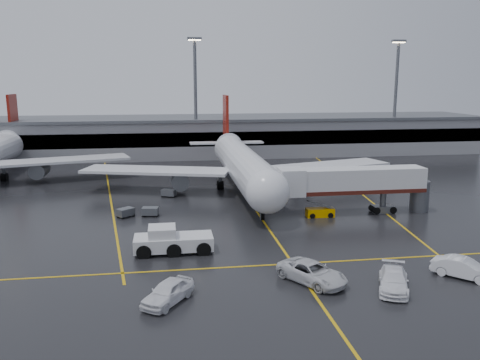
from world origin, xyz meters
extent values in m
plane|color=black|center=(0.00, 0.00, 0.00)|extent=(220.00, 220.00, 0.00)
cube|color=gold|center=(0.00, 0.00, 0.01)|extent=(0.25, 90.00, 0.02)
cube|color=gold|center=(0.00, -22.00, 0.01)|extent=(60.00, 0.25, 0.02)
cube|color=gold|center=(-20.00, 10.00, 0.01)|extent=(9.99, 69.35, 0.02)
cube|color=gold|center=(18.00, 10.00, 0.01)|extent=(7.57, 69.64, 0.02)
cube|color=gray|center=(0.00, 48.00, 4.00)|extent=(120.00, 18.00, 8.00)
cube|color=black|center=(0.00, 39.20, 4.50)|extent=(120.00, 0.40, 3.00)
cube|color=#595B60|center=(0.00, 48.00, 8.30)|extent=(122.00, 19.00, 0.60)
cylinder|color=#595B60|center=(-5.00, 42.00, 12.50)|extent=(0.70, 0.70, 25.00)
cube|color=#595B60|center=(-5.00, 42.00, 25.20)|extent=(3.00, 1.20, 0.50)
cube|color=#FFE5B2|center=(-5.00, 42.00, 24.90)|extent=(2.60, 0.90, 0.20)
cylinder|color=#595B60|center=(40.00, 42.00, 12.50)|extent=(0.70, 0.70, 25.00)
cube|color=#595B60|center=(40.00, 42.00, 25.20)|extent=(3.00, 1.20, 0.50)
cube|color=#FFE5B2|center=(40.00, 42.00, 24.90)|extent=(2.60, 0.90, 0.20)
cylinder|color=silver|center=(0.00, 8.00, 4.20)|extent=(5.20, 36.00, 5.20)
sphere|color=silver|center=(0.00, -10.00, 4.20)|extent=(5.20, 5.20, 5.20)
cone|color=silver|center=(0.00, 29.00, 4.80)|extent=(4.94, 8.00, 4.94)
cube|color=maroon|center=(0.00, 30.00, 9.70)|extent=(0.50, 5.50, 8.50)
cube|color=silver|center=(0.00, 29.00, 5.00)|extent=(14.00, 3.00, 0.25)
cube|color=silver|center=(-13.00, 10.00, 3.40)|extent=(22.80, 11.83, 0.40)
cube|color=silver|center=(13.00, 10.00, 3.40)|extent=(22.80, 11.83, 0.40)
cylinder|color=#595B60|center=(-9.50, 9.00, 2.00)|extent=(2.60, 4.50, 2.60)
cylinder|color=#595B60|center=(9.50, 9.00, 2.00)|extent=(2.60, 4.50, 2.60)
cylinder|color=#595B60|center=(0.00, -7.00, 1.00)|extent=(0.56, 0.56, 2.00)
cylinder|color=#595B60|center=(-3.20, 11.00, 1.00)|extent=(0.56, 0.56, 2.00)
cylinder|color=#595B60|center=(3.20, 11.00, 1.00)|extent=(0.56, 0.56, 2.00)
cylinder|color=black|center=(0.00, -7.00, 0.45)|extent=(0.40, 1.10, 1.10)
cylinder|color=black|center=(-3.20, 11.00, 0.55)|extent=(1.00, 1.40, 1.40)
cylinder|color=black|center=(3.20, 11.00, 0.55)|extent=(1.00, 1.40, 1.40)
cone|color=silver|center=(-42.00, 41.00, 4.80)|extent=(4.94, 8.00, 4.94)
cube|color=maroon|center=(-42.00, 42.00, 9.70)|extent=(0.50, 5.50, 8.50)
cube|color=silver|center=(-42.00, 41.00, 5.00)|extent=(14.00, 3.00, 0.25)
cube|color=silver|center=(-29.00, 22.00, 3.40)|extent=(22.80, 11.83, 0.40)
cylinder|color=#595B60|center=(-32.50, 21.00, 2.00)|extent=(2.60, 4.50, 2.60)
cylinder|color=#595B60|center=(-38.80, 23.00, 1.00)|extent=(0.56, 0.56, 2.00)
cylinder|color=black|center=(-38.80, 23.00, 0.55)|extent=(1.00, 1.40, 1.40)
cube|color=silver|center=(12.00, -6.00, 4.40)|extent=(18.00, 3.20, 3.00)
cube|color=#471610|center=(12.00, -6.00, 3.10)|extent=(18.00, 3.30, 0.50)
cube|color=silver|center=(3.80, -6.00, 4.40)|extent=(3.00, 3.40, 3.30)
cylinder|color=#595B60|center=(16.00, -6.00, 1.50)|extent=(0.80, 0.80, 3.00)
cube|color=#595B60|center=(16.00, -6.00, 0.45)|extent=(2.60, 1.60, 0.90)
cylinder|color=#595B60|center=(21.00, -6.00, 2.00)|extent=(2.40, 2.40, 4.00)
cylinder|color=black|center=(14.90, -6.00, 0.45)|extent=(0.90, 1.80, 0.90)
cylinder|color=black|center=(17.10, -6.00, 0.45)|extent=(0.90, 1.80, 0.90)
cube|color=silver|center=(-10.90, -17.08, 0.99)|extent=(7.73, 3.10, 1.32)
cube|color=silver|center=(-12.01, -17.08, 2.10)|extent=(2.65, 2.65, 1.10)
cube|color=black|center=(-12.01, -17.08, 2.10)|extent=(2.39, 2.39, 0.99)
cylinder|color=black|center=(-13.77, -17.08, 0.61)|extent=(1.44, 3.31, 1.43)
cylinder|color=black|center=(-10.90, -17.08, 0.61)|extent=(1.44, 3.31, 1.43)
cylinder|color=black|center=(-8.03, -17.08, 0.61)|extent=(1.44, 3.31, 1.43)
cube|color=#DE9500|center=(7.42, -6.71, 0.53)|extent=(3.48, 1.50, 1.06)
cube|color=#595B60|center=(7.42, -6.71, 1.53)|extent=(3.34, 0.92, 1.20)
cylinder|color=black|center=(6.27, -6.69, 0.29)|extent=(0.70, 1.64, 0.67)
cylinder|color=black|center=(8.57, -6.73, 0.29)|extent=(0.70, 1.64, 0.67)
imported|color=silver|center=(0.53, -26.38, 0.88)|extent=(5.84, 6.87, 1.75)
imported|color=white|center=(6.66, -28.76, 0.81)|extent=(4.33, 6.00, 1.61)
imported|color=silver|center=(13.74, -27.37, 0.87)|extent=(4.96, 5.09, 1.74)
imported|color=white|center=(-11.54, -28.50, 0.87)|extent=(4.62, 5.36, 1.74)
cube|color=#595B60|center=(-13.60, -3.34, 0.65)|extent=(2.17, 1.58, 0.90)
cylinder|color=black|center=(-14.46, -3.71, 0.18)|extent=(0.40, 0.20, 0.40)
cylinder|color=black|center=(-12.88, -3.95, 0.18)|extent=(0.40, 0.20, 0.40)
cylinder|color=black|center=(-14.32, -2.72, 0.18)|extent=(0.40, 0.20, 0.40)
cylinder|color=black|center=(-12.73, -2.96, 0.18)|extent=(0.40, 0.20, 0.40)
cube|color=#595B60|center=(-16.64, -3.34, 0.65)|extent=(2.37, 2.28, 0.90)
cylinder|color=black|center=(-16.93, -4.24, 0.18)|extent=(0.40, 0.20, 0.40)
cylinder|color=black|center=(-15.70, -3.21, 0.18)|extent=(0.40, 0.20, 0.40)
cylinder|color=black|center=(-17.57, -3.47, 0.18)|extent=(0.40, 0.20, 0.40)
cylinder|color=black|center=(-16.34, -2.44, 0.18)|extent=(0.40, 0.20, 0.40)
cube|color=#595B60|center=(-11.23, 6.81, 0.65)|extent=(2.35, 1.97, 0.90)
cylinder|color=black|center=(-12.16, 6.66, 0.18)|extent=(0.40, 0.20, 0.40)
cylinder|color=black|center=(-10.68, 6.04, 0.18)|extent=(0.40, 0.20, 0.40)
cylinder|color=black|center=(-11.77, 7.58, 0.18)|extent=(0.40, 0.20, 0.40)
cylinder|color=black|center=(-10.29, 6.96, 0.18)|extent=(0.40, 0.20, 0.40)
camera|label=1|loc=(-11.26, -64.18, 16.80)|focal=36.93mm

